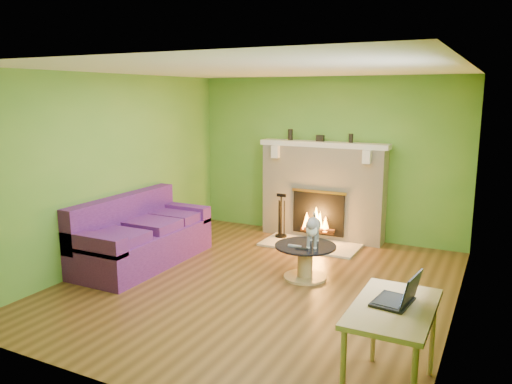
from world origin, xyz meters
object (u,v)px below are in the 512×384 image
Objects in this scene: coffee_table at (305,259)px; cat at (313,229)px; desk at (393,317)px; sofa at (140,237)px.

coffee_table is 1.17× the size of cat.
desk is 1.52× the size of cat.
cat reaches higher than coffee_table.
desk is (1.52, -2.08, 0.41)m from coffee_table.
desk reaches higher than coffee_table.
sofa is at bearing 176.71° from cat.
desk is at bearing -71.30° from cat.
sofa is 2.44m from cat.
sofa reaches higher than coffee_table.
desk is at bearing -23.14° from sofa.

